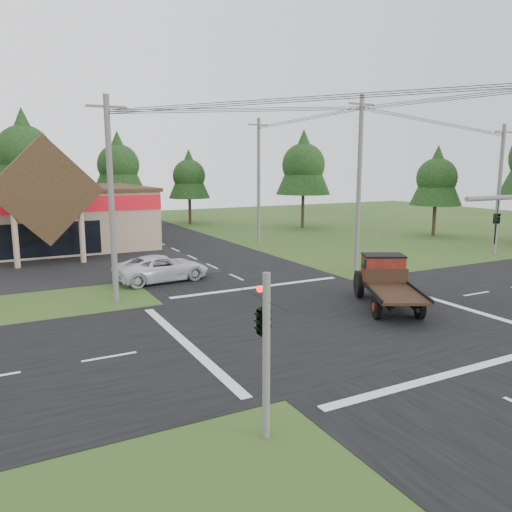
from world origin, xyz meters
TOP-DOWN VIEW (x-y plane):
  - ground at (0.00, 0.00)m, footprint 120.00×120.00m
  - road_ns at (0.00, 0.00)m, footprint 12.00×120.00m
  - road_ew at (0.00, 0.00)m, footprint 120.00×12.00m
  - traffic_signal_corner at (-7.50, -7.32)m, footprint 0.53×2.48m
  - utility_pole_nw at (-8.00, 8.00)m, footprint 2.00×0.30m
  - utility_pole_ne at (8.00, 8.00)m, footprint 2.00×0.30m
  - utility_pole_far at (22.00, 8.00)m, footprint 2.00×0.30m
  - utility_pole_n at (8.00, 22.00)m, footprint 2.00×0.30m
  - tree_row_c at (-10.00, 41.00)m, footprint 7.28×7.28m
  - tree_row_d at (0.00, 42.00)m, footprint 6.16×6.16m
  - tree_row_e at (8.00, 40.00)m, footprint 5.04×5.04m
  - tree_side_ne at (18.00, 30.00)m, footprint 6.16×6.16m
  - tree_side_e_near at (26.00, 18.00)m, footprint 5.04×5.04m
  - antique_flatbed_truck at (3.70, 0.19)m, footprint 4.90×6.50m
  - white_pickup at (-4.46, 11.32)m, footprint 6.04×3.26m

SIDE VIEW (x-z plane):
  - ground at x=0.00m, z-range 0.00..0.00m
  - road_ns at x=0.00m, z-range 0.00..0.02m
  - road_ew at x=0.00m, z-range 0.00..0.02m
  - white_pickup at x=-4.46m, z-range 0.00..1.61m
  - antique_flatbed_truck at x=3.70m, z-range 0.00..2.56m
  - traffic_signal_corner at x=-7.50m, z-range 1.32..5.72m
  - utility_pole_far at x=22.00m, z-range 0.14..10.34m
  - utility_pole_nw at x=-8.00m, z-range 0.14..10.64m
  - utility_pole_n at x=8.00m, z-range 0.14..11.34m
  - utility_pole_ne at x=8.00m, z-range 0.14..11.64m
  - tree_row_e at x=8.00m, z-range 1.49..10.58m
  - tree_side_e_near at x=26.00m, z-range 1.49..10.58m
  - tree_row_d at x=0.00m, z-range 1.82..12.93m
  - tree_side_ne at x=18.00m, z-range 1.82..12.93m
  - tree_row_c at x=-10.00m, z-range 2.16..15.29m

